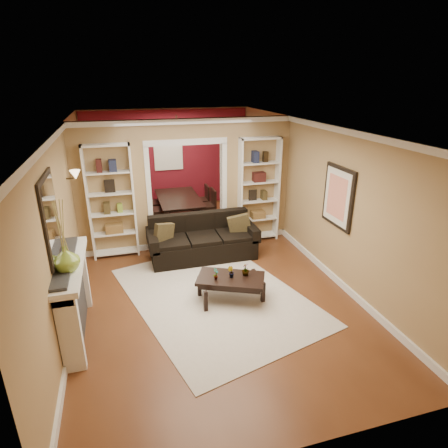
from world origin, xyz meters
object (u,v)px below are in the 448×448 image
object	(u,v)px
dining_table	(180,209)
bookshelf_right	(258,190)
coffee_table	(231,288)
bookshelf_left	(112,202)
fireplace	(76,299)
sofa	(203,238)

from	to	relation	value
dining_table	bookshelf_right	bearing A→B (deg)	-137.08
coffee_table	dining_table	bearing A→B (deg)	117.23
coffee_table	bookshelf_left	distance (m)	3.03
fireplace	dining_table	bearing A→B (deg)	62.46
bookshelf_left	bookshelf_right	xyz separation A→B (m)	(3.10, 0.00, 0.00)
coffee_table	bookshelf_left	xyz separation A→B (m)	(-1.79, 2.25, 0.94)
sofa	fireplace	bearing A→B (deg)	-138.96
fireplace	dining_table	size ratio (longest dim) A/B	0.93
coffee_table	fireplace	bearing A→B (deg)	-148.51
coffee_table	dining_table	world-z (taller)	dining_table
bookshelf_left	dining_table	xyz separation A→B (m)	(1.61, 1.60, -0.83)
bookshelf_left	bookshelf_right	size ratio (longest dim) A/B	1.00
bookshelf_left	fireplace	distance (m)	2.65
coffee_table	bookshelf_left	world-z (taller)	bookshelf_left
bookshelf_left	bookshelf_right	world-z (taller)	same
sofa	dining_table	xyz separation A→B (m)	(-0.09, 2.18, -0.10)
fireplace	bookshelf_right	bearing A→B (deg)	34.80
fireplace	sofa	bearing A→B (deg)	41.04
fireplace	dining_table	distance (m)	4.66
sofa	coffee_table	world-z (taller)	sofa
bookshelf_right	dining_table	xyz separation A→B (m)	(-1.49, 1.60, -0.83)
coffee_table	fireplace	distance (m)	2.38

